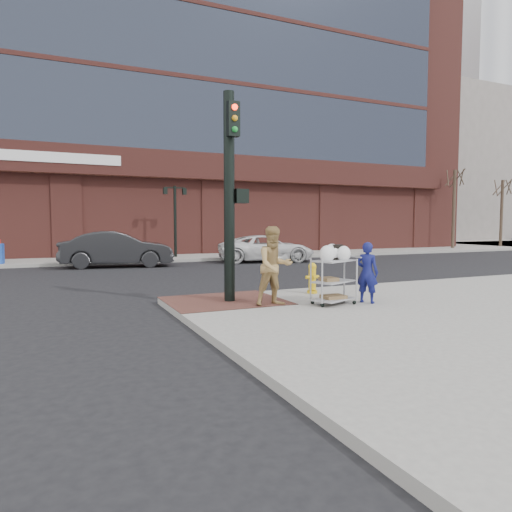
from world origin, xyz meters
name	(u,v)px	position (x,y,z in m)	size (l,w,h in m)	color
ground	(262,311)	(0.00, 0.00, 0.00)	(220.00, 220.00, 0.00)	black
sidewalk_far	(240,243)	(12.50, 32.00, 0.07)	(65.00, 36.00, 0.15)	gray
brick_curb_ramp	(224,301)	(-0.60, 0.90, 0.16)	(2.80, 2.40, 0.01)	#512F26
bank_building	(165,85)	(5.00, 31.00, 14.15)	(42.00, 26.00, 28.00)	brown
filler_block	(414,171)	(40.00, 38.00, 9.00)	(14.00, 20.00, 18.00)	slate
bare_tree_a	(455,168)	(24.00, 16.50, 6.27)	(1.80, 1.80, 7.20)	#382B21
bare_tree_b	(503,178)	(30.00, 17.00, 5.79)	(1.80, 1.80, 6.70)	#382B21
lamp_post	(175,213)	(2.00, 16.00, 2.62)	(1.32, 0.22, 4.00)	black
traffic_signal_pole	(231,190)	(-0.48, 0.77, 2.83)	(0.61, 0.51, 5.00)	black
woman_blue	(367,272)	(2.41, -0.75, 0.88)	(0.53, 0.35, 1.45)	navy
pedestrian_tan	(274,266)	(0.24, -0.16, 1.06)	(0.89, 0.69, 1.83)	#A5834D
sedan_dark	(117,249)	(-1.62, 12.60, 0.84)	(1.78, 5.10, 1.68)	black
minivan_white	(266,249)	(5.99, 12.37, 0.71)	(2.35, 5.09, 1.42)	silver
utility_cart	(334,277)	(1.56, -0.60, 0.79)	(1.15, 0.91, 1.41)	#96979B
fire_hydrant	(312,278)	(2.00, 1.07, 0.58)	(0.39, 0.27, 0.83)	gold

